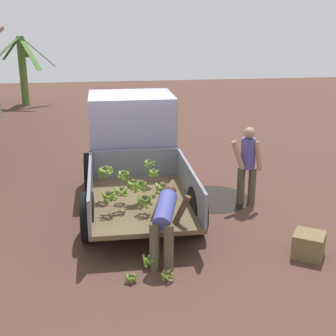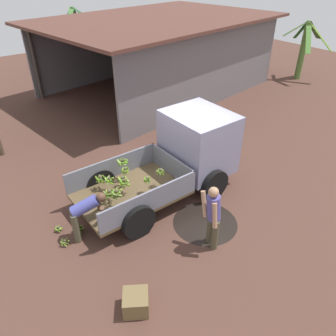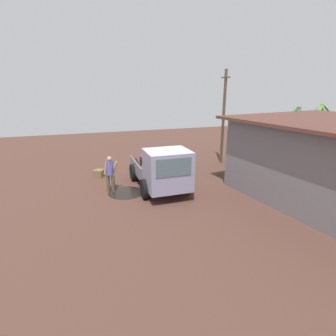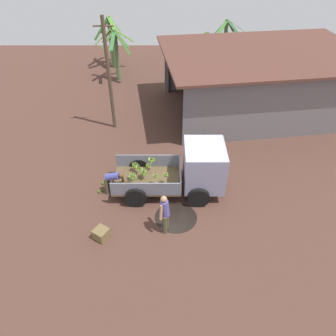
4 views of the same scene
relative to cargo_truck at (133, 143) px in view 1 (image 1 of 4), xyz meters
The scene contains 10 objects.
ground 1.09m from the cargo_truck, 87.32° to the left, with size 36.00×36.00×0.00m, color #4F3229.
mud_patch_0 2.04m from the cargo_truck, 114.54° to the right, with size 1.58×1.58×0.01m, color black.
cargo_truck is the anchor object (origin of this frame).
banana_palm_0 11.54m from the cargo_truck, 19.22° to the left, with size 1.97×2.18×2.85m.
person_foreground_visitor 2.46m from the cargo_truck, 117.23° to the right, with size 0.42×0.66×1.62m.
person_worker_loading 3.21m from the cargo_truck, behind, with size 0.85×0.74×1.14m.
banana_bunch_on_ground_0 3.47m from the cargo_truck, behind, with size 0.28×0.27×0.23m.
banana_bunch_on_ground_1 3.88m from the cargo_truck, behind, with size 0.20×0.22×0.18m.
banana_bunch_on_ground_2 3.85m from the cargo_truck, behind, with size 0.20×0.20×0.15m.
wooden_crate_0 4.27m from the cargo_truck, 142.74° to the right, with size 0.47×0.47×0.39m, color brown.
Camera 1 is at (-9.62, 0.48, 3.66)m, focal length 50.00 mm.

